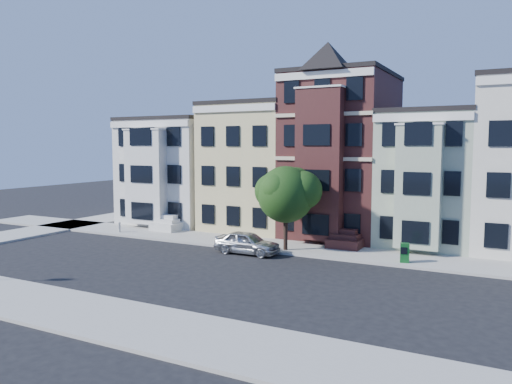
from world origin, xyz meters
The scene contains 11 objects.
ground centered at (0.00, 0.00, 0.00)m, with size 120.00×120.00×0.00m, color black.
far_sidewalk centered at (0.00, 8.00, 0.07)m, with size 60.00×4.00×0.15m, color #9E9B93.
near_sidewalk centered at (0.00, -8.00, 0.07)m, with size 60.00×4.00×0.15m, color #9E9B93.
house_white centered at (-15.00, 14.50, 4.50)m, with size 8.00×9.00×9.00m, color silver.
house_yellow centered at (-7.00, 14.50, 5.00)m, with size 7.00×9.00×10.00m, color #D5C488.
house_brown centered at (0.00, 14.50, 6.00)m, with size 7.00×9.00×12.00m, color #3B1917.
house_green centered at (6.50, 14.50, 4.50)m, with size 6.00×9.00×9.00m, color #99A78D.
street_tree centered at (-1.25, 6.84, 3.51)m, with size 5.78×5.78×6.73m, color #204712, non-canonical shape.
parked_car centered at (-3.19, 5.20, 0.73)m, with size 1.72×4.29×1.46m, color #AEB1B5.
newspaper_box centered at (6.31, 6.85, 0.71)m, with size 0.51×0.45×1.12m, color #11511E.
fire_hydrant centered at (-15.50, 6.87, 0.47)m, with size 0.23×0.23×0.65m, color beige.
Camera 1 is at (11.85, -22.29, 6.90)m, focal length 35.00 mm.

